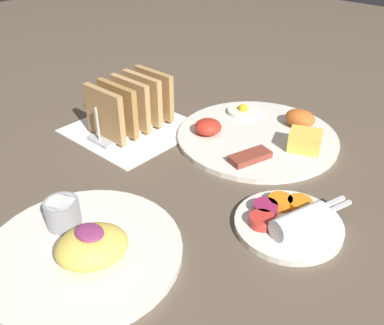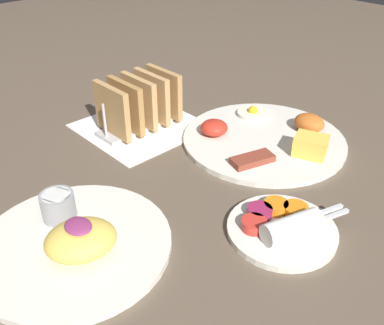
{
  "view_description": "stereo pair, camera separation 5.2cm",
  "coord_description": "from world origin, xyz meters",
  "px_view_note": "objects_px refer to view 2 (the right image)",
  "views": [
    {
      "loc": [
        0.41,
        -0.41,
        0.41
      ],
      "look_at": [
        0.02,
        0.03,
        0.03
      ],
      "focal_mm": 40.0,
      "sensor_mm": 36.0,
      "label": 1
    },
    {
      "loc": [
        0.45,
        -0.37,
        0.41
      ],
      "look_at": [
        0.02,
        0.03,
        0.03
      ],
      "focal_mm": 40.0,
      "sensor_mm": 36.0,
      "label": 2
    }
  ],
  "objects_px": {
    "plate_condiments": "(282,226)",
    "plate_foreground": "(74,239)",
    "plate_breakfast": "(267,137)",
    "toast_rack": "(139,103)"
  },
  "relations": [
    {
      "from": "plate_breakfast",
      "to": "toast_rack",
      "type": "height_order",
      "value": "toast_rack"
    },
    {
      "from": "plate_foreground",
      "to": "toast_rack",
      "type": "height_order",
      "value": "toast_rack"
    },
    {
      "from": "plate_condiments",
      "to": "plate_foreground",
      "type": "height_order",
      "value": "plate_foreground"
    },
    {
      "from": "plate_breakfast",
      "to": "toast_rack",
      "type": "distance_m",
      "value": 0.26
    },
    {
      "from": "toast_rack",
      "to": "plate_foreground",
      "type": "bearing_deg",
      "value": -51.8
    },
    {
      "from": "plate_condiments",
      "to": "toast_rack",
      "type": "distance_m",
      "value": 0.4
    },
    {
      "from": "plate_condiments",
      "to": "plate_foreground",
      "type": "distance_m",
      "value": 0.28
    },
    {
      "from": "plate_breakfast",
      "to": "plate_condiments",
      "type": "xyz_separation_m",
      "value": [
        0.18,
        -0.19,
        0.0
      ]
    },
    {
      "from": "plate_foreground",
      "to": "toast_rack",
      "type": "distance_m",
      "value": 0.36
    },
    {
      "from": "plate_foreground",
      "to": "toast_rack",
      "type": "relative_size",
      "value": 1.46
    }
  ]
}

